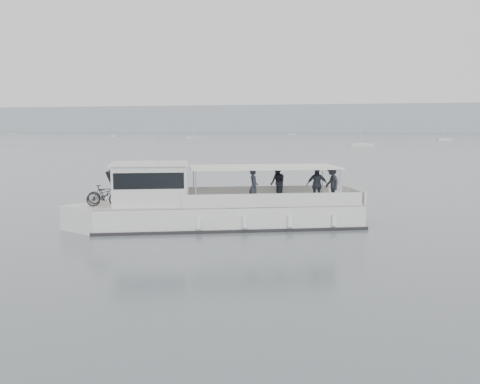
# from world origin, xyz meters

# --- Properties ---
(ground) EXTENTS (1400.00, 1400.00, 0.00)m
(ground) POSITION_xyz_m (0.00, 0.00, 0.00)
(ground) COLOR #545F63
(ground) RESTS_ON ground
(headland) EXTENTS (1400.00, 90.00, 28.00)m
(headland) POSITION_xyz_m (0.00, 560.00, 14.00)
(headland) COLOR #939EA8
(headland) RESTS_ON ground
(tour_boat) EXTENTS (13.22, 7.30, 5.66)m
(tour_boat) POSITION_xyz_m (3.42, 1.22, 0.93)
(tour_boat) COLOR silver
(tour_boat) RESTS_ON ground
(moored_fleet) EXTENTS (455.05, 346.33, 10.67)m
(moored_fleet) POSITION_xyz_m (-26.91, 207.46, 0.36)
(moored_fleet) COLOR silver
(moored_fleet) RESTS_ON ground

